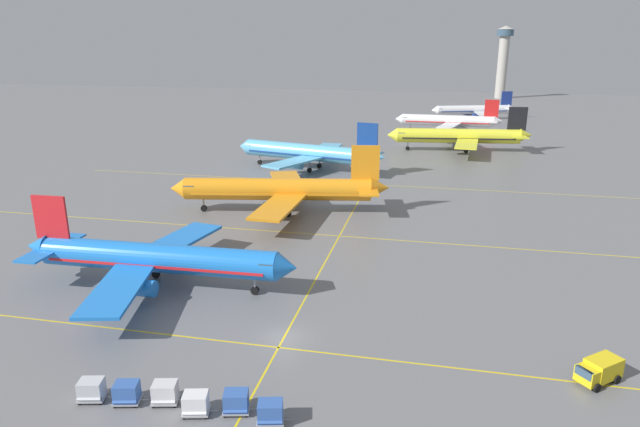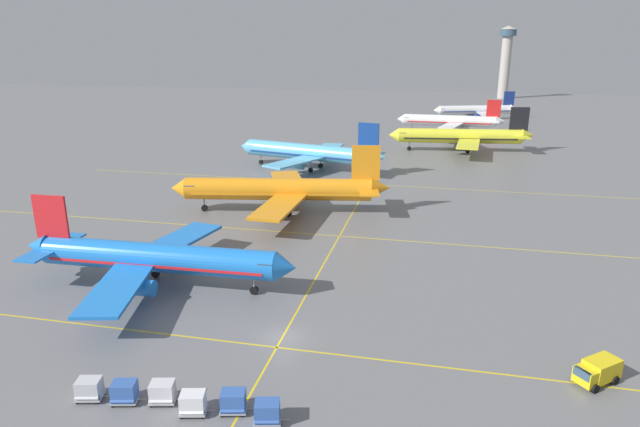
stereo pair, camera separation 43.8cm
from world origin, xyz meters
TOP-DOWN VIEW (x-y plane):
  - ground_plane at (0.00, 0.00)m, footprint 600.00×600.00m
  - airliner_front_gate at (-18.17, 8.33)m, footprint 34.19×29.54m
  - airliner_second_row at (-12.10, 40.90)m, footprint 37.60×32.01m
  - airliner_third_row at (-15.12, 74.55)m, footprint 37.03×31.49m
  - airliner_far_left_stand at (19.33, 105.32)m, footprint 38.47×32.92m
  - airliner_far_right_stand at (16.64, 139.50)m, footprint 34.58×29.86m
  - airliner_distant_taxiway at (26.39, 174.25)m, footprint 32.51×27.82m
  - taxiway_markings at (0.00, 30.76)m, footprint 127.08×108.12m
  - service_truck_red_van at (28.45, -1.58)m, footprint 4.33×4.06m
  - baggage_cart_row_leftmost at (-12.55, -13.11)m, footprint 2.87×2.09m
  - baggage_cart_row_second at (-9.53, -12.86)m, footprint 2.87×2.09m
  - baggage_cart_row_middle at (-6.52, -12.19)m, footprint 2.87×2.09m
  - baggage_cart_row_fourth at (-3.50, -12.98)m, footprint 2.87×2.09m
  - baggage_cart_row_fifth at (-0.49, -12.09)m, footprint 2.87×2.09m
  - baggage_cart_row_rightmost at (2.53, -12.76)m, footprint 2.87×2.09m
  - control_tower at (44.14, 265.36)m, footprint 8.82×8.82m

SIDE VIEW (x-z plane):
  - ground_plane at x=0.00m, z-range 0.00..0.00m
  - taxiway_markings at x=0.00m, z-range 0.00..0.01m
  - baggage_cart_row_leftmost at x=-12.55m, z-range 0.07..1.93m
  - baggage_cart_row_second at x=-9.53m, z-range 0.07..1.93m
  - baggage_cart_row_middle at x=-6.52m, z-range 0.07..1.93m
  - baggage_cart_row_fourth at x=-3.50m, z-range 0.07..1.93m
  - baggage_cart_row_fifth at x=-0.49m, z-range 0.07..1.93m
  - baggage_cart_row_rightmost at x=2.53m, z-range 0.07..1.93m
  - service_truck_red_van at x=28.45m, z-range 0.13..2.23m
  - airliner_distant_taxiway at x=26.39m, z-range -1.65..8.74m
  - airliner_front_gate at x=-18.17m, z-range -1.69..8.96m
  - airliner_far_right_stand at x=16.64m, z-range -1.71..9.06m
  - airliner_third_row at x=-15.12m, z-range -1.84..9.78m
  - airliner_second_row at x=-12.10m, z-range -1.86..9.87m
  - airliner_far_left_stand at x=19.33m, z-range -1.90..10.06m
  - control_tower at x=44.14m, z-range 3.00..39.60m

